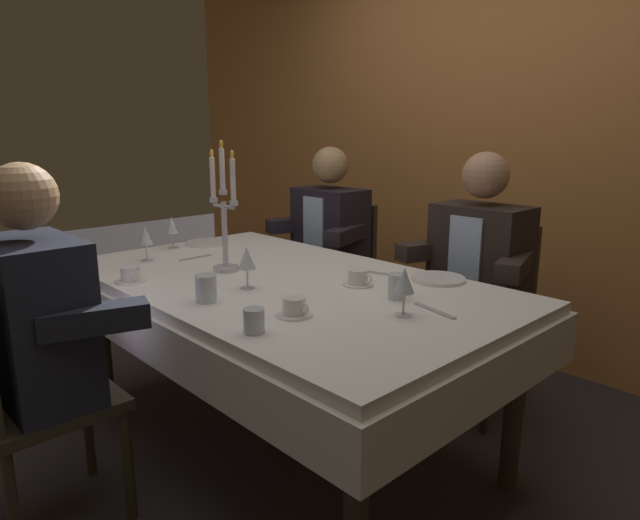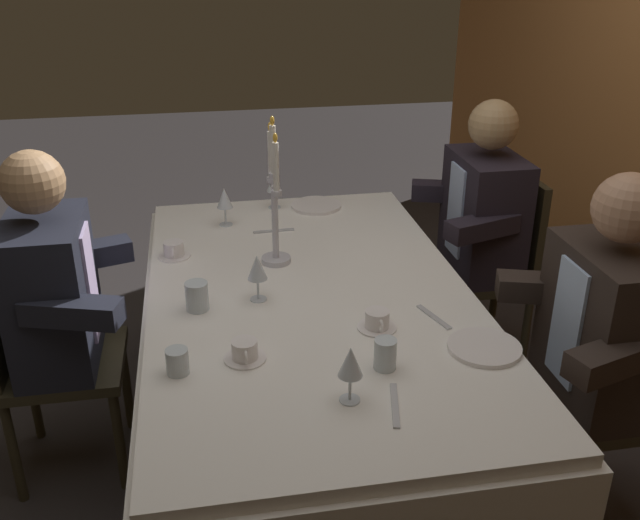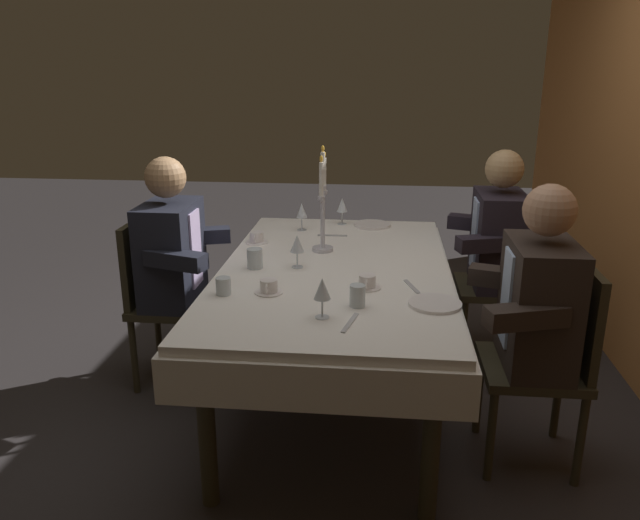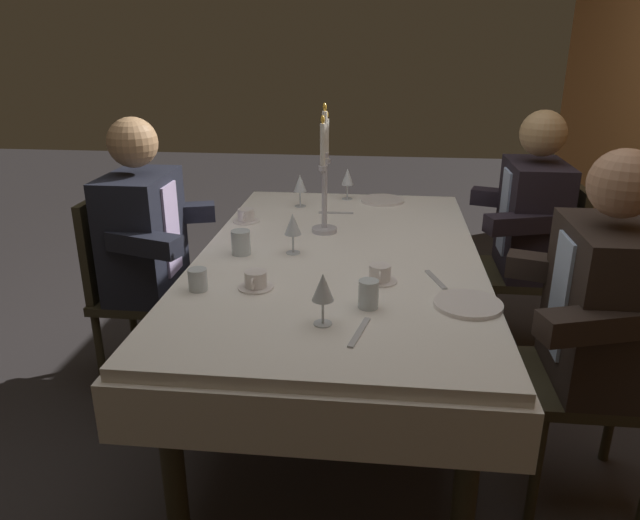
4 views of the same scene
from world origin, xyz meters
TOP-DOWN VIEW (x-y plane):
  - ground_plane at (0.00, 0.00)m, footprint 12.00×12.00m
  - dining_table at (0.00, 0.00)m, footprint 1.94×1.14m
  - candelabra at (-0.26, -0.09)m, footprint 0.19×0.11m
  - dinner_plate_0 at (-0.81, 0.16)m, footprint 0.23×0.23m
  - dinner_plate_1 at (0.46, 0.45)m, footprint 0.22×0.22m
  - wine_glass_0 at (-0.84, -0.02)m, footprint 0.07×0.07m
  - wine_glass_1 at (0.63, -0.00)m, footprint 0.07×0.07m
  - wine_glass_2 at (-0.67, -0.25)m, footprint 0.07×0.07m
  - wine_glass_3 at (0.02, -0.18)m, footprint 0.07×0.07m
  - water_tumbler_0 at (0.50, 0.13)m, footprint 0.06×0.06m
  - water_tumbler_1 at (0.42, -0.45)m, footprint 0.06×0.06m
  - water_tumbler_2 at (0.06, -0.38)m, footprint 0.08×0.08m
  - coffee_cup_0 at (0.28, 0.16)m, footprint 0.13×0.12m
  - coffee_cup_1 at (0.38, -0.26)m, footprint 0.13×0.12m
  - coffee_cup_2 at (-0.38, -0.46)m, footprint 0.13×0.12m
  - fork_0 at (0.25, 0.36)m, footprint 0.17×0.07m
  - fork_1 at (-0.56, -0.06)m, footprint 0.02×0.17m
  - knife_2 at (0.68, 0.11)m, footprint 0.19×0.06m
  - seated_diner_0 at (-0.61, 0.89)m, footprint 0.63×0.48m
  - seated_diner_1 at (-0.17, -0.89)m, footprint 0.63×0.48m
  - seated_diner_2 at (0.39, 0.89)m, footprint 0.63×0.48m

SIDE VIEW (x-z plane):
  - ground_plane at x=0.00m, z-range 0.00..0.00m
  - dining_table at x=0.00m, z-range 0.25..0.99m
  - seated_diner_0 at x=-0.61m, z-range 0.12..1.36m
  - seated_diner_1 at x=-0.17m, z-range 0.12..1.36m
  - seated_diner_2 at x=0.39m, z-range 0.12..1.36m
  - fork_0 at x=0.25m, z-range 0.74..0.75m
  - fork_1 at x=-0.56m, z-range 0.74..0.75m
  - knife_2 at x=0.68m, z-range 0.74..0.75m
  - dinner_plate_0 at x=-0.81m, z-range 0.74..0.75m
  - dinner_plate_1 at x=0.46m, z-range 0.74..0.75m
  - coffee_cup_0 at x=0.28m, z-range 0.74..0.80m
  - coffee_cup_1 at x=0.38m, z-range 0.74..0.80m
  - coffee_cup_2 at x=-0.38m, z-range 0.74..0.80m
  - water_tumbler_1 at x=0.42m, z-range 0.74..0.82m
  - water_tumbler_0 at x=0.50m, z-range 0.74..0.83m
  - water_tumbler_2 at x=0.06m, z-range 0.74..0.84m
  - wine_glass_0 at x=-0.84m, z-range 0.77..0.94m
  - wine_glass_3 at x=0.02m, z-range 0.77..0.94m
  - wine_glass_1 at x=0.63m, z-range 0.77..0.94m
  - wine_glass_2 at x=-0.67m, z-range 0.77..0.94m
  - candelabra at x=-0.26m, z-range 0.69..1.24m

